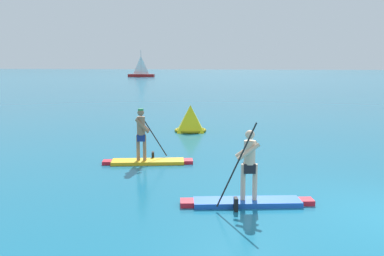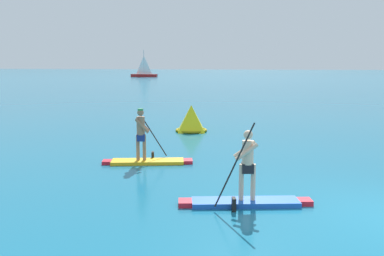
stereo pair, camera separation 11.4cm
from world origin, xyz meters
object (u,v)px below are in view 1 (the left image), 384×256
object	(u,v)px
sailboat_left_horizon	(141,74)
race_marker_buoy	(190,120)
paddleboarder_mid_center	(247,189)
paddleboarder_near_left	(146,152)

from	to	relation	value
sailboat_left_horizon	race_marker_buoy	bearing A→B (deg)	-75.50
paddleboarder_mid_center	sailboat_left_horizon	size ratio (longest dim) A/B	0.48
paddleboarder_near_left	paddleboarder_mid_center	bearing A→B (deg)	-58.81
sailboat_left_horizon	paddleboarder_mid_center	bearing A→B (deg)	-75.64
paddleboarder_mid_center	race_marker_buoy	size ratio (longest dim) A/B	1.75
paddleboarder_near_left	race_marker_buoy	bearing A→B (deg)	74.65
paddleboarder_mid_center	sailboat_left_horizon	xyz separation A→B (m)	(-31.18, 87.95, 0.31)
paddleboarder_near_left	sailboat_left_horizon	xyz separation A→B (m)	(-27.71, 84.53, 0.29)
paddleboarder_near_left	race_marker_buoy	world-z (taller)	paddleboarder_near_left
paddleboarder_mid_center	sailboat_left_horizon	bearing A→B (deg)	-83.85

